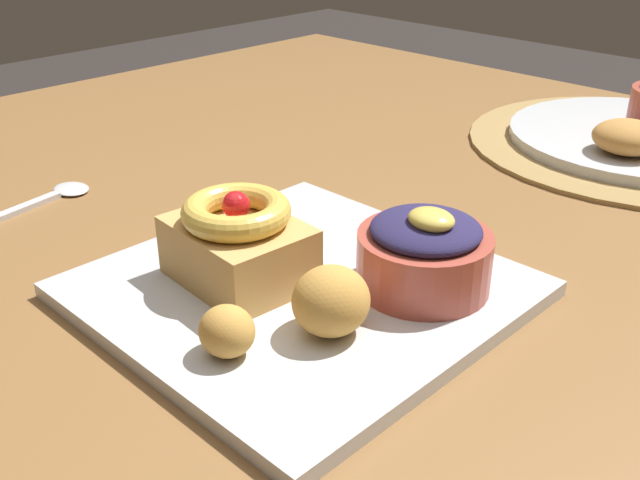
# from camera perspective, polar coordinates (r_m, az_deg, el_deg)

# --- Properties ---
(dining_table) EXTENTS (1.33, 1.01, 0.73)m
(dining_table) POSITION_cam_1_polar(r_m,az_deg,el_deg) (0.75, 8.62, -3.68)
(dining_table) COLOR brown
(dining_table) RESTS_ON ground_plane
(front_plate) EXTENTS (0.28, 0.28, 0.01)m
(front_plate) POSITION_cam_1_polar(r_m,az_deg,el_deg) (0.55, -1.47, -3.85)
(front_plate) COLOR silver
(front_plate) RESTS_ON dining_table
(cake_slice) EXTENTS (0.11, 0.08, 0.07)m
(cake_slice) POSITION_cam_1_polar(r_m,az_deg,el_deg) (0.54, -6.38, -0.12)
(cake_slice) COLOR tan
(cake_slice) RESTS_ON front_plate
(berry_ramekin) EXTENTS (0.10, 0.10, 0.07)m
(berry_ramekin) POSITION_cam_1_polar(r_m,az_deg,el_deg) (0.53, 8.09, -0.98)
(berry_ramekin) COLOR #B24C3D
(berry_ramekin) RESTS_ON front_plate
(fritter_front) EXTENTS (0.04, 0.03, 0.03)m
(fritter_front) POSITION_cam_1_polar(r_m,az_deg,el_deg) (0.46, -7.23, -7.02)
(fritter_front) COLOR gold
(fritter_front) RESTS_ON front_plate
(fritter_middle) EXTENTS (0.05, 0.05, 0.05)m
(fritter_middle) POSITION_cam_1_polar(r_m,az_deg,el_deg) (0.48, 0.86, -4.74)
(fritter_middle) COLOR gold
(fritter_middle) RESTS_ON front_plate
(back_pastry) EXTENTS (0.07, 0.07, 0.03)m
(back_pastry) POSITION_cam_1_polar(r_m,az_deg,el_deg) (0.84, 22.75, 7.37)
(back_pastry) COLOR #B77F3D
(back_pastry) RESTS_ON back_plate
(spoon) EXTENTS (0.05, 0.13, 0.00)m
(spoon) POSITION_cam_1_polar(r_m,az_deg,el_deg) (0.76, -20.30, 3.08)
(spoon) COLOR silver
(spoon) RESTS_ON dining_table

